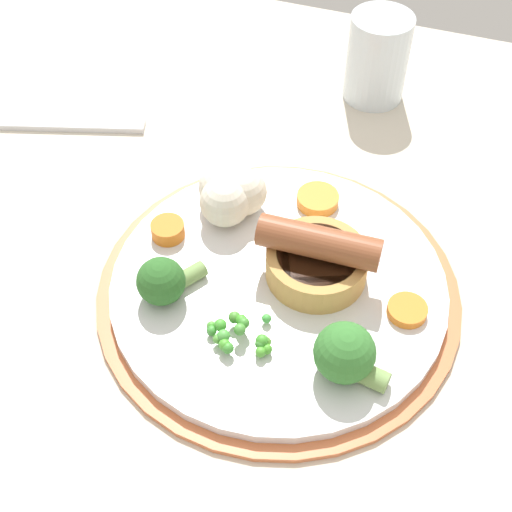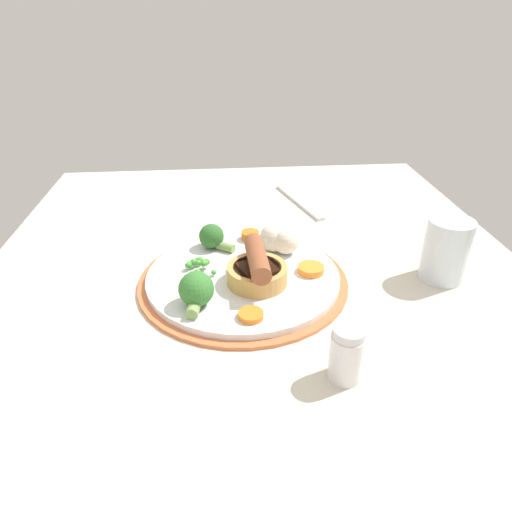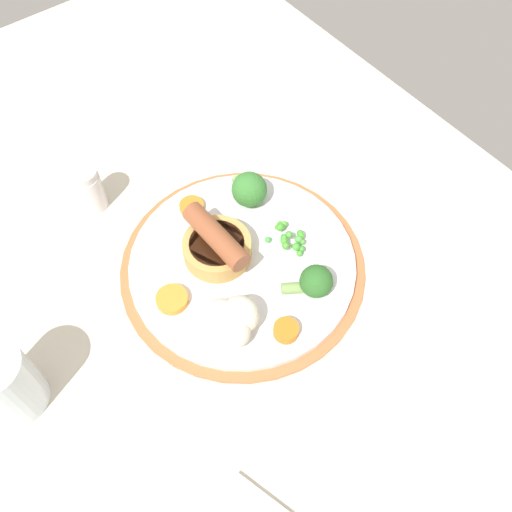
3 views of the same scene
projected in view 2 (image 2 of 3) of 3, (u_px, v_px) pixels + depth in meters
The scene contains 13 objects.
dining_table at pixel (264, 314), 59.63cm from camera, with size 110.00×80.00×3.00cm, color beige.
dinner_plate at pixel (243, 278), 63.45cm from camera, with size 28.95×28.95×1.40cm.
sausage_pudding at pixel (257, 270), 59.99cm from camera, with size 9.51×8.01×5.09cm.
pea_pile at pixel (198, 266), 63.10cm from camera, with size 5.36×4.34×1.80cm.
broccoli_floret_near at pixel (196, 290), 55.59cm from camera, with size 5.69×4.41×4.41cm.
broccoli_floret_far at pixel (213, 237), 68.72cm from camera, with size 4.54×5.43×3.77cm.
cauliflower_floret at pixel (281, 238), 67.93cm from camera, with size 5.92×5.84×4.24cm.
carrot_slice_0 at pixel (251, 315), 54.08cm from camera, with size 3.05×3.05×0.74cm, color orange.
carrot_slice_2 at pixel (250, 235), 71.72cm from camera, with size 2.78×2.78×1.29cm, color orange.
carrot_slice_3 at pixel (311, 269), 63.06cm from camera, with size 3.62×3.62×0.96cm, color orange.
fork at pixel (299, 201), 88.28cm from camera, with size 18.00×1.60×0.60cm, color silver.
drinking_glass at pixel (446, 250), 62.52cm from camera, with size 6.14×6.14×8.92cm, color silver.
salt_shaker at pixel (347, 354), 46.21cm from camera, with size 3.54×3.54×6.34cm.
Camera 2 is at (-47.91, 5.16, 37.46)cm, focal length 32.00 mm.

